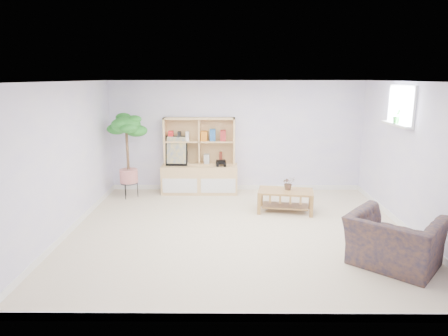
{
  "coord_description": "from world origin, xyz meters",
  "views": [
    {
      "loc": [
        -0.2,
        -6.16,
        2.46
      ],
      "look_at": [
        -0.25,
        0.31,
        0.99
      ],
      "focal_mm": 32.0,
      "sensor_mm": 36.0,
      "label": 1
    }
  ],
  "objects_px": {
    "storage_unit": "(199,156)",
    "floor_tree": "(128,156)",
    "coffee_table": "(285,201)",
    "armchair": "(394,238)"
  },
  "relations": [
    {
      "from": "storage_unit",
      "to": "floor_tree",
      "type": "distance_m",
      "value": 1.5
    },
    {
      "from": "storage_unit",
      "to": "floor_tree",
      "type": "height_order",
      "value": "floor_tree"
    },
    {
      "from": "storage_unit",
      "to": "coffee_table",
      "type": "distance_m",
      "value": 2.19
    },
    {
      "from": "storage_unit",
      "to": "floor_tree",
      "type": "bearing_deg",
      "value": -166.0
    },
    {
      "from": "storage_unit",
      "to": "floor_tree",
      "type": "relative_size",
      "value": 0.93
    },
    {
      "from": "coffee_table",
      "to": "armchair",
      "type": "distance_m",
      "value": 2.48
    },
    {
      "from": "armchair",
      "to": "floor_tree",
      "type": "bearing_deg",
      "value": 4.51
    },
    {
      "from": "floor_tree",
      "to": "armchair",
      "type": "height_order",
      "value": "floor_tree"
    },
    {
      "from": "storage_unit",
      "to": "coffee_table",
      "type": "bearing_deg",
      "value": -36.67
    },
    {
      "from": "coffee_table",
      "to": "floor_tree",
      "type": "relative_size",
      "value": 0.57
    }
  ]
}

